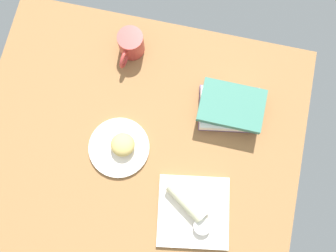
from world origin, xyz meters
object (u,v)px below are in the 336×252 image
(book_stack, at_px, (230,108))
(coffee_mug, at_px, (131,44))
(square_plate, at_px, (193,212))
(round_plate, at_px, (119,148))
(sauce_cup, at_px, (202,226))
(breakfast_wrap, at_px, (188,200))
(scone_pastry, at_px, (123,145))

(book_stack, bearing_deg, coffee_mug, 158.32)
(square_plate, bearing_deg, round_plate, 151.65)
(square_plate, height_order, sauce_cup, sauce_cup)
(breakfast_wrap, relative_size, book_stack, 0.65)
(book_stack, xyz_separation_m, coffee_mug, (-0.38, 0.15, 0.01))
(scone_pastry, height_order, coffee_mug, coffee_mug)
(scone_pastry, bearing_deg, breakfast_wrap, -28.16)
(scone_pastry, height_order, square_plate, scone_pastry)
(breakfast_wrap, bearing_deg, book_stack, 20.94)
(coffee_mug, bearing_deg, square_plate, -57.36)
(sauce_cup, relative_size, breakfast_wrap, 0.38)
(round_plate, bearing_deg, coffee_mug, 96.51)
(sauce_cup, relative_size, book_stack, 0.25)
(sauce_cup, height_order, breakfast_wrap, breakfast_wrap)
(square_plate, height_order, breakfast_wrap, breakfast_wrap)
(scone_pastry, height_order, breakfast_wrap, breakfast_wrap)
(scone_pastry, relative_size, sauce_cup, 1.45)
(sauce_cup, xyz_separation_m, book_stack, (0.02, 0.40, 0.01))
(round_plate, bearing_deg, sauce_cup, -31.06)
(round_plate, xyz_separation_m, scone_pastry, (0.01, 0.01, 0.03))
(round_plate, bearing_deg, square_plate, -28.35)
(book_stack, distance_m, coffee_mug, 0.41)
(round_plate, relative_size, book_stack, 0.92)
(round_plate, relative_size, square_plate, 0.89)
(sauce_cup, bearing_deg, round_plate, 148.94)
(square_plate, xyz_separation_m, book_stack, (0.05, 0.36, 0.03))
(round_plate, height_order, sauce_cup, sauce_cup)
(scone_pastry, xyz_separation_m, breakfast_wrap, (0.24, -0.13, 0.00))
(square_plate, distance_m, book_stack, 0.36)
(round_plate, distance_m, breakfast_wrap, 0.29)
(book_stack, bearing_deg, sauce_cup, -92.44)
(breakfast_wrap, distance_m, coffee_mug, 0.56)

